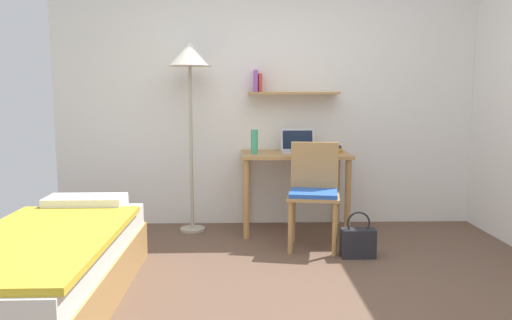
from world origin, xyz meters
name	(u,v)px	position (x,y,z in m)	size (l,w,h in m)	color
ground_plane	(297,305)	(0.00, 0.00, 0.00)	(5.28, 5.28, 0.00)	brown
wall_back	(276,96)	(0.00, 2.02, 1.30)	(4.40, 0.27, 2.60)	white
bed	(50,268)	(-1.53, 0.05, 0.24)	(0.85, 1.92, 0.54)	#B2844C
desk	(295,168)	(0.16, 1.70, 0.62)	(1.03, 0.59, 0.76)	#B2844C
desk_chair	(314,189)	(0.27, 1.18, 0.51)	(0.49, 0.45, 0.90)	#B2844C
standing_lamp	(190,64)	(-0.82, 1.73, 1.59)	(0.41, 0.41, 1.79)	#B2A893
laptop	(298,146)	(0.20, 1.78, 0.82)	(0.33, 0.23, 0.22)	#B7BABF
water_bottle	(254,142)	(-0.22, 1.64, 0.87)	(0.07, 0.07, 0.23)	#42A87F
book_stack	(331,149)	(0.51, 1.73, 0.80)	(0.19, 0.23, 0.07)	orange
handbag	(358,242)	(0.60, 0.90, 0.13)	(0.27, 0.13, 0.38)	#232328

